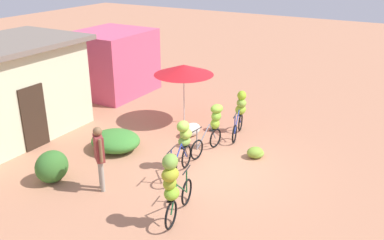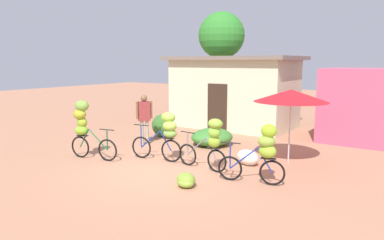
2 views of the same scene
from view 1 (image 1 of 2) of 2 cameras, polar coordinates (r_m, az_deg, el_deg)
ground_plane at (r=12.07m, az=2.76°, el=-6.58°), size 60.00×60.00×0.00m
shop_pink at (r=18.45m, az=-10.73°, el=7.68°), size 3.20×2.80×2.66m
hedge_bush_front_left at (r=11.85m, az=-18.46°, el=-6.00°), size 0.93×0.78×0.87m
hedge_bush_front_right at (r=13.25m, az=-10.30°, el=-2.78°), size 1.41×1.56×0.59m
market_umbrella at (r=14.58m, az=-1.12°, el=6.83°), size 2.08×2.08×2.13m
bicycle_leftmost at (r=9.31m, az=-2.65°, el=-8.51°), size 1.65×0.48×1.77m
bicycle_near_pile at (r=11.59m, az=-1.24°, el=-2.99°), size 1.69×0.47×1.45m
bicycle_center_loaded at (r=12.83m, az=2.89°, el=-0.50°), size 1.63×0.42×1.44m
bicycle_by_shop at (r=14.07m, az=6.56°, el=1.42°), size 1.61×0.50×1.47m
banana_pile_on_ground at (r=12.75m, az=8.62°, el=-4.42°), size 0.67×0.66×0.33m
produce_sack at (r=14.02m, az=-0.06°, el=-1.32°), size 0.79×0.61×0.44m
person_vendor at (r=10.81m, az=-12.45°, el=-4.23°), size 0.40×0.48×1.76m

